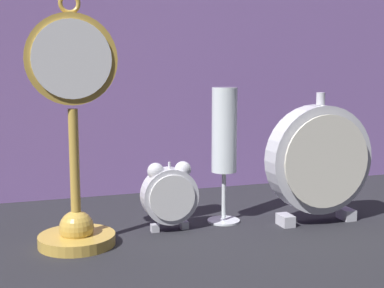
{
  "coord_description": "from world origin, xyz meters",
  "views": [
    {
      "loc": [
        -0.27,
        -0.72,
        0.26
      ],
      "look_at": [
        0.0,
        0.08,
        0.13
      ],
      "focal_mm": 50.0,
      "sensor_mm": 36.0,
      "label": 1
    }
  ],
  "objects": [
    {
      "name": "pocket_watch_on_stand",
      "position": [
        -0.19,
        0.03,
        0.14
      ],
      "size": [
        0.13,
        0.11,
        0.35
      ],
      "color": "gold",
      "rests_on": "ground_plane"
    },
    {
      "name": "champagne_flute",
      "position": [
        0.05,
        0.08,
        0.14
      ],
      "size": [
        0.05,
        0.05,
        0.22
      ],
      "color": "silver",
      "rests_on": "ground_plane"
    },
    {
      "name": "mantel_clock_silver",
      "position": [
        0.2,
        0.02,
        0.1
      ],
      "size": [
        0.18,
        0.04,
        0.21
      ],
      "color": "silver",
      "rests_on": "ground_plane"
    },
    {
      "name": "alarm_clock_twin_bell",
      "position": [
        -0.04,
        0.06,
        0.06
      ],
      "size": [
        0.09,
        0.03,
        0.11
      ],
      "color": "silver",
      "rests_on": "ground_plane"
    },
    {
      "name": "fabric_backdrop_drape",
      "position": [
        0.0,
        0.33,
        0.31
      ],
      "size": [
        1.28,
        0.01,
        0.63
      ],
      "primitive_type": "cube",
      "color": "#8460A8",
      "rests_on": "ground_plane"
    },
    {
      "name": "ground_plane",
      "position": [
        0.0,
        0.0,
        0.0
      ],
      "size": [
        4.0,
        4.0,
        0.0
      ],
      "primitive_type": "plane",
      "color": "#232328"
    }
  ]
}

